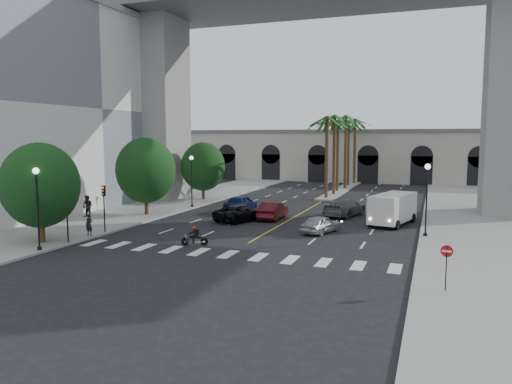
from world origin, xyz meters
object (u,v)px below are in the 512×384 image
Objects in this scene: lamp_post_right at (427,194)px; do_not_enter_sign at (447,258)px; car_a at (321,224)px; car_e at (241,203)px; cargo_van at (393,208)px; traffic_signal_near at (67,208)px; lamp_post_left_near at (37,202)px; motorcycle_rider at (195,237)px; traffic_signal_far at (104,201)px; pedestrian_a at (89,225)px; lamp_post_left_far at (192,177)px; pedestrian_b at (88,206)px; car_c at (242,213)px; car_b at (273,210)px; car_d at (344,207)px.

do_not_enter_sign is at bearing -85.15° from lamp_post_right.
car_a is 12.52m from car_e.
traffic_signal_near is at bearing -128.22° from cargo_van.
lamp_post_right is at bearing -46.53° from cargo_van.
lamp_post_left_near is 21.22m from car_e.
motorcycle_rider is (-14.46, -7.86, -2.63)m from lamp_post_right.
traffic_signal_far is 2.21m from pedestrian_a.
lamp_post_left_far is 14.52m from traffic_signal_far.
lamp_post_right is at bearing 22.37° from pedestrian_a.
do_not_enter_sign is (23.93, -0.27, -1.56)m from lamp_post_left_near.
pedestrian_a is (-0.10, -16.04, -2.28)m from lamp_post_left_far.
traffic_signal_near reaches higher than pedestrian_b.
car_a is at bearing -176.79° from car_c.
pedestrian_a is at bearing 44.12° from car_a.
pedestrian_b is (-5.76, 9.35, -1.39)m from traffic_signal_near.
cargo_van is at bearing -177.60° from car_b.
car_b is 10.25m from cargo_van.
traffic_signal_near is 8.86m from motorcycle_rider.
traffic_signal_near is at bearing -90.00° from traffic_signal_far.
traffic_signal_far is at bearing 56.97° from car_d.
pedestrian_b reaches higher than car_a.
motorcycle_rider is 10.22m from car_c.
traffic_signal_near reaches higher than car_a.
lamp_post_right is 11.11m from car_d.
traffic_signal_far is at bearing 173.51° from do_not_enter_sign.
traffic_signal_far is 23.02m from cargo_van.
car_e reaches higher than car_b.
car_e reaches higher than motorcycle_rider.
car_d is 2.51× the size of do_not_enter_sign.
cargo_van is (4.84, 5.47, 0.75)m from car_a.
traffic_signal_far is 14.65m from car_b.
car_b is at bearing -162.46° from cargo_van.
traffic_signal_near is 25.23m from cargo_van.
car_d is 3.63× the size of pedestrian_a.
lamp_post_right is at bearing 2.13° from pedestrian_b.
car_a is at bearing 1.20° from pedestrian_b.
pedestrian_b is at bearing 167.10° from do_not_enter_sign.
traffic_signal_far is at bearing 85.62° from pedestrian_a.
traffic_signal_far is 8.57m from motorcycle_rider.
car_e is at bearing 141.01° from do_not_enter_sign.
traffic_signal_near is (0.10, 2.50, -0.71)m from lamp_post_left_near.
traffic_signal_far is at bearing 73.95° from car_c.
cargo_van is at bearing -113.09° from car_a.
pedestrian_a is at bearing -51.27° from pedestrian_b.
car_d is 1.17× the size of car_e.
lamp_post_left_far is 3.06× the size of motorcycle_rider.
pedestrian_b is (-15.56, -5.40, 0.35)m from car_b.
car_c is at bearing -36.40° from lamp_post_left_far.
cargo_van is at bearing -144.00° from car_c.
traffic_signal_far is 0.70× the size of car_c.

